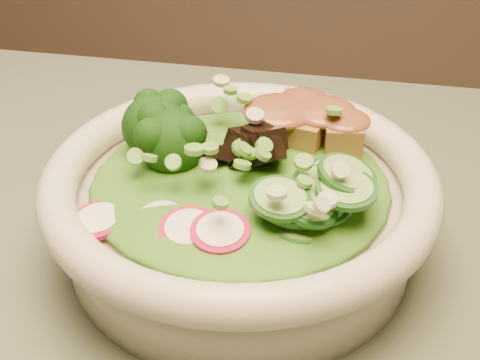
# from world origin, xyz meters

# --- Properties ---
(salad_bowl) EXTENTS (0.26, 0.26, 0.07)m
(salad_bowl) POSITION_xyz_m (0.20, 0.11, 0.79)
(salad_bowl) COLOR silver
(salad_bowl) RESTS_ON dining_table
(lettuce_bed) EXTENTS (0.19, 0.19, 0.02)m
(lettuce_bed) POSITION_xyz_m (0.20, 0.11, 0.81)
(lettuce_bed) COLOR #2A6314
(lettuce_bed) RESTS_ON salad_bowl
(broccoli_florets) EXTENTS (0.09, 0.08, 0.04)m
(broccoli_florets) POSITION_xyz_m (0.15, 0.14, 0.82)
(broccoli_florets) COLOR black
(broccoli_florets) RESTS_ON salad_bowl
(radish_slices) EXTENTS (0.11, 0.06, 0.02)m
(radish_slices) POSITION_xyz_m (0.18, 0.05, 0.81)
(radish_slices) COLOR #AC0D42
(radish_slices) RESTS_ON salad_bowl
(cucumber_slices) EXTENTS (0.08, 0.08, 0.03)m
(cucumber_slices) POSITION_xyz_m (0.26, 0.08, 0.82)
(cucumber_slices) COLOR #8BC36C
(cucumber_slices) RESTS_ON salad_bowl
(mushroom_heap) EXTENTS (0.08, 0.08, 0.04)m
(mushroom_heap) POSITION_xyz_m (0.21, 0.12, 0.82)
(mushroom_heap) COLOR black
(mushroom_heap) RESTS_ON salad_bowl
(tofu_cubes) EXTENTS (0.10, 0.08, 0.03)m
(tofu_cubes) POSITION_xyz_m (0.23, 0.16, 0.82)
(tofu_cubes) COLOR olive
(tofu_cubes) RESTS_ON salad_bowl
(peanut_sauce) EXTENTS (0.07, 0.05, 0.02)m
(peanut_sauce) POSITION_xyz_m (0.23, 0.16, 0.83)
(peanut_sauce) COLOR brown
(peanut_sauce) RESTS_ON tofu_cubes
(scallion_garnish) EXTENTS (0.18, 0.18, 0.02)m
(scallion_garnish) POSITION_xyz_m (0.20, 0.11, 0.83)
(scallion_garnish) COLOR #5EA239
(scallion_garnish) RESTS_ON salad_bowl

